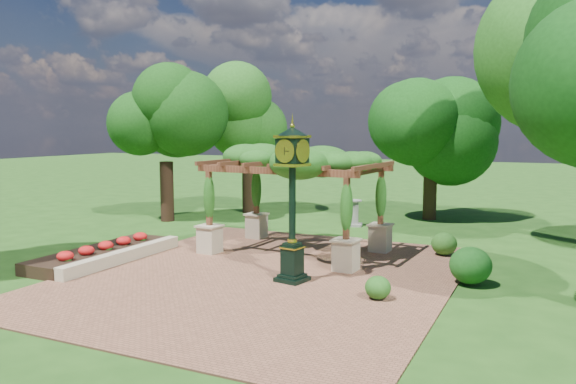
% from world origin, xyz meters
% --- Properties ---
extents(ground, '(120.00, 120.00, 0.00)m').
position_xyz_m(ground, '(0.00, 0.00, 0.00)').
color(ground, '#1E4714').
rests_on(ground, ground).
extents(brick_plaza, '(10.00, 12.00, 0.04)m').
position_xyz_m(brick_plaza, '(0.00, 1.00, 0.02)').
color(brick_plaza, brown).
rests_on(brick_plaza, ground).
extents(border_wall, '(0.35, 5.00, 0.40)m').
position_xyz_m(border_wall, '(-4.60, 0.50, 0.20)').
color(border_wall, '#C6B793').
rests_on(border_wall, ground).
extents(flower_bed, '(1.50, 5.00, 0.36)m').
position_xyz_m(flower_bed, '(-5.50, 0.50, 0.18)').
color(flower_bed, red).
rests_on(flower_bed, ground).
extents(pedestal_clock, '(0.96, 0.96, 4.17)m').
position_xyz_m(pedestal_clock, '(0.96, 0.73, 2.50)').
color(pedestal_clock, black).
rests_on(pedestal_clock, brick_plaza).
extents(pergola, '(5.78, 3.84, 3.51)m').
position_xyz_m(pergola, '(-0.43, 3.99, 2.88)').
color(pergola, '#C1AF8F').
rests_on(pergola, brick_plaza).
extents(sundial, '(0.74, 0.74, 1.11)m').
position_xyz_m(sundial, '(-0.32, 9.73, 0.49)').
color(sundial, gray).
rests_on(sundial, ground).
extents(shrub_front, '(0.77, 0.77, 0.56)m').
position_xyz_m(shrub_front, '(3.47, 0.16, 0.32)').
color(shrub_front, '#205418').
rests_on(shrub_front, brick_plaza).
extents(shrub_mid, '(1.39, 1.39, 0.98)m').
position_xyz_m(shrub_mid, '(5.28, 2.49, 0.53)').
color(shrub_mid, '#174D15').
rests_on(shrub_mid, brick_plaza).
extents(shrub_back, '(0.89, 0.89, 0.73)m').
position_xyz_m(shrub_back, '(4.07, 5.61, 0.40)').
color(shrub_back, '#275A1A').
rests_on(shrub_back, brick_plaza).
extents(tree_west_near, '(3.51, 3.51, 6.79)m').
position_xyz_m(tree_west_near, '(-8.25, 7.44, 4.65)').
color(tree_west_near, black).
rests_on(tree_west_near, ground).
extents(tree_west_far, '(3.78, 3.78, 7.33)m').
position_xyz_m(tree_west_far, '(-6.25, 11.25, 5.02)').
color(tree_west_far, black).
rests_on(tree_west_far, ground).
extents(tree_north, '(4.12, 4.12, 6.40)m').
position_xyz_m(tree_north, '(2.16, 12.87, 4.40)').
color(tree_north, '#372616').
rests_on(tree_north, ground).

